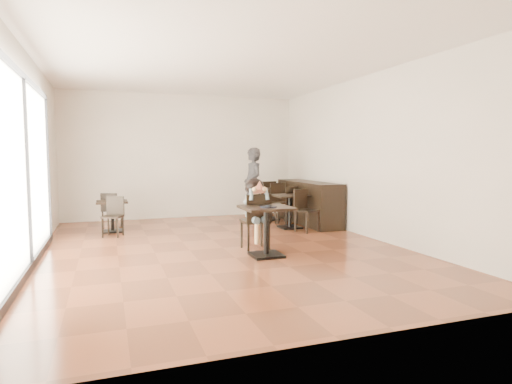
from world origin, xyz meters
name	(u,v)px	position (x,y,z in m)	size (l,w,h in m)	color
floor	(223,248)	(0.00, 0.00, 0.00)	(6.00, 8.00, 0.01)	brown
ceiling	(222,62)	(0.00, 0.00, 3.20)	(6.00, 8.00, 0.01)	white
wall_back	(183,156)	(0.00, 4.00, 1.60)	(6.00, 0.01, 3.20)	beige
wall_front	(343,158)	(0.00, -4.00, 1.60)	(6.00, 0.01, 3.20)	beige
wall_left	(28,157)	(-3.00, 0.00, 1.60)	(0.01, 8.00, 3.20)	beige
wall_right	(371,157)	(3.00, 0.00, 1.60)	(0.01, 8.00, 3.20)	beige
storefront_window	(25,171)	(-2.97, -0.50, 1.40)	(0.04, 4.50, 2.60)	white
child_table	(266,231)	(0.50, -0.84, 0.40)	(0.76, 0.76, 0.81)	black
child_chair	(255,221)	(0.50, -0.29, 0.49)	(0.44, 0.44, 0.97)	black
child	(255,214)	(0.50, -0.29, 0.61)	(0.44, 0.61, 1.22)	gray
plate	(269,207)	(0.50, -0.94, 0.82)	(0.27, 0.27, 0.02)	black
pizza_slice	(259,189)	(0.50, -0.48, 1.06)	(0.28, 0.22, 0.07)	#E5B77E
adult_patron	(253,185)	(1.43, 2.54, 0.91)	(0.66, 0.43, 1.81)	#353539
cafe_table_mid	(290,211)	(1.95, 1.51, 0.37)	(0.71, 0.71, 0.75)	black
cafe_table_left	(112,216)	(-1.81, 2.30, 0.33)	(0.63, 0.63, 0.66)	black
cafe_table_back	(268,204)	(1.93, 2.84, 0.40)	(0.75, 0.75, 0.79)	black
chair_mid_a	(286,205)	(2.10, 2.06, 0.45)	(0.41, 0.41, 0.90)	black
chair_mid_b	(307,211)	(2.10, 0.96, 0.45)	(0.41, 0.41, 0.90)	black
chair_left_a	(112,210)	(-1.81, 2.85, 0.40)	(0.36, 0.36, 0.80)	black
chair_left_b	(113,217)	(-1.81, 1.75, 0.40)	(0.36, 0.36, 0.80)	black
chair_back_a	(266,199)	(2.08, 3.39, 0.48)	(0.43, 0.43, 0.95)	black
chair_back_b	(282,203)	(2.08, 2.29, 0.48)	(0.43, 0.43, 0.95)	black
service_counter	(308,202)	(2.65, 2.00, 0.50)	(0.60, 2.40, 1.00)	black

